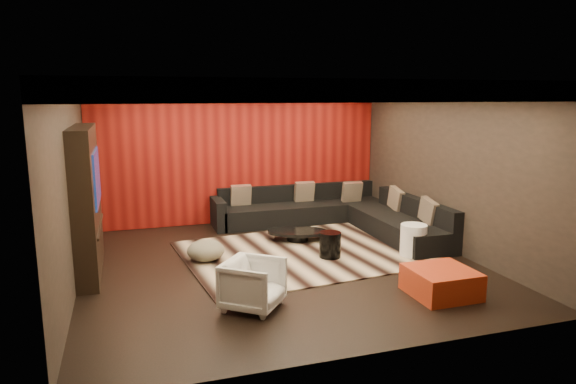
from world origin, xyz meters
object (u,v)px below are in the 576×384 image
object	(u,v)px
drum_stool	(330,245)
orange_ottoman	(441,282)
armchair	(253,284)
white_side_table	(413,240)
coffee_table	(297,235)
sectional_sofa	(337,215)

from	to	relation	value
drum_stool	orange_ottoman	xyz separation A→B (m)	(0.82, -1.92, -0.05)
armchair	orange_ottoman	bearing A→B (deg)	-59.40
white_side_table	orange_ottoman	size ratio (longest dim) A/B	0.67
coffee_table	armchair	xyz separation A→B (m)	(-1.50, -2.68, 0.20)
armchair	sectional_sofa	bearing A→B (deg)	1.15
white_side_table	armchair	distance (m)	3.29
coffee_table	drum_stool	size ratio (longest dim) A/B	2.61
coffee_table	orange_ottoman	size ratio (longest dim) A/B	1.34
sectional_sofa	drum_stool	bearing A→B (deg)	-116.12
orange_ottoman	coffee_table	bearing A→B (deg)	108.31
armchair	sectional_sofa	world-z (taller)	sectional_sofa
drum_stool	armchair	distance (m)	2.31
orange_ottoman	sectional_sofa	size ratio (longest dim) A/B	0.22
armchair	sectional_sofa	xyz separation A→B (m)	(2.56, 3.35, -0.05)
drum_stool	sectional_sofa	distance (m)	1.99
white_side_table	sectional_sofa	bearing A→B (deg)	102.93
white_side_table	coffee_table	bearing A→B (deg)	137.11
white_side_table	sectional_sofa	world-z (taller)	sectional_sofa
coffee_table	drum_stool	bearing A→B (deg)	-80.46
white_side_table	sectional_sofa	xyz separation A→B (m)	(-0.48, 2.11, -0.01)
orange_ottoman	sectional_sofa	bearing A→B (deg)	89.09
drum_stool	coffee_table	bearing A→B (deg)	99.54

